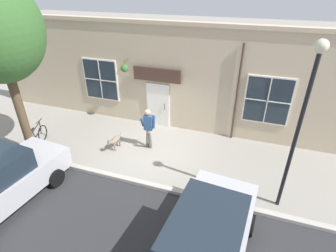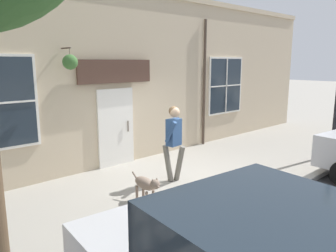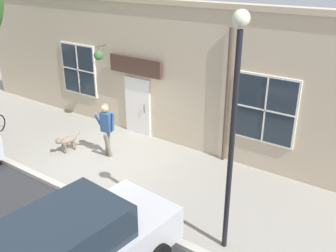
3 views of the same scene
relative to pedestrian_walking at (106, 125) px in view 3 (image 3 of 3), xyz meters
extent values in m
plane|color=gray|center=(0.21, 0.11, -1.10)|extent=(90.00, 90.00, 0.00)
cube|color=#B2ADA3|center=(2.21, 0.11, -1.04)|extent=(0.20, 28.00, 0.12)
cube|color=#C6B293|center=(-2.14, 0.11, 1.21)|extent=(0.30, 18.00, 4.60)
cube|color=#C6B293|center=(-2.14, 0.11, 3.59)|extent=(0.42, 18.00, 0.16)
cube|color=white|center=(-1.97, -0.32, -0.05)|extent=(0.10, 1.10, 2.10)
cube|color=#232D38|center=(-1.94, -0.32, -0.10)|extent=(0.03, 0.90, 1.90)
cylinder|color=#47382D|center=(-1.88, 0.03, -0.05)|extent=(0.03, 0.03, 0.30)
cube|color=#4C3328|center=(-1.87, -0.32, 1.45)|extent=(0.08, 2.20, 0.60)
cylinder|color=#47382D|center=(-1.91, 3.18, 0.98)|extent=(0.09, 0.09, 4.14)
cylinder|color=#47382D|center=(-1.75, -1.72, 2.00)|extent=(0.44, 0.04, 0.04)
cylinder|color=#47382D|center=(-1.57, -1.72, 1.82)|extent=(0.01, 0.01, 0.34)
cone|color=#2D2823|center=(-1.57, -1.72, 1.60)|extent=(0.32, 0.32, 0.18)
sphere|color=#3D6B33|center=(-1.57, -1.72, 1.69)|extent=(0.34, 0.34, 0.34)
cube|color=white|center=(-1.97, -3.28, 0.85)|extent=(0.08, 1.82, 2.02)
cube|color=#232D38|center=(-1.94, -3.28, 0.85)|extent=(0.03, 1.70, 1.90)
cube|color=white|center=(-1.92, -3.28, 0.85)|extent=(0.04, 0.04, 1.90)
cube|color=white|center=(-1.92, -3.28, 0.85)|extent=(0.04, 1.70, 0.04)
cube|color=white|center=(-1.97, 4.39, 0.85)|extent=(0.08, 1.82, 2.02)
cube|color=#232D38|center=(-1.94, 4.39, 0.85)|extent=(0.03, 1.70, 1.90)
cube|color=white|center=(-1.92, 4.39, 0.85)|extent=(0.04, 0.04, 1.90)
cube|color=white|center=(-1.92, 4.39, 0.85)|extent=(0.04, 1.70, 0.04)
cylinder|color=#6B665B|center=(0.10, 0.09, -0.66)|extent=(0.32, 0.17, 0.87)
cylinder|color=#6B665B|center=(-0.10, -0.09, -0.66)|extent=(0.32, 0.17, 0.87)
cube|color=#2D4C7A|center=(0.00, 0.00, 0.09)|extent=(0.26, 0.36, 0.63)
sphere|color=tan|center=(0.02, 0.00, 0.56)|extent=(0.24, 0.24, 0.24)
sphere|color=brown|center=(-0.01, 0.00, 0.59)|extent=(0.23, 0.23, 0.23)
cylinder|color=#2D4C7A|center=(-0.07, 0.22, 0.12)|extent=(0.17, 0.10, 0.57)
cylinder|color=#2D4C7A|center=(0.12, -0.22, 0.14)|extent=(0.34, 0.12, 0.52)
ellipsoid|color=#7F6B5B|center=(0.52, -1.29, -0.69)|extent=(0.64, 0.32, 0.23)
cylinder|color=#7F6B5B|center=(0.71, -1.23, -0.94)|extent=(0.06, 0.06, 0.31)
cylinder|color=#7F6B5B|center=(0.70, -1.38, -0.94)|extent=(0.06, 0.06, 0.31)
cylinder|color=#7F6B5B|center=(0.35, -1.19, -0.94)|extent=(0.06, 0.06, 0.31)
cylinder|color=#7F6B5B|center=(0.33, -1.35, -0.94)|extent=(0.06, 0.06, 0.31)
sphere|color=#7F6B5B|center=(0.89, -1.33, -0.60)|extent=(0.19, 0.19, 0.19)
cone|color=#7F6B5B|center=(1.00, -1.34, -0.62)|extent=(0.11, 0.10, 0.09)
cone|color=#7F6B5B|center=(0.88, -1.28, -0.51)|extent=(0.06, 0.06, 0.07)
cone|color=#7F6B5B|center=(0.87, -1.38, -0.51)|extent=(0.06, 0.06, 0.07)
cylinder|color=#7F6B5B|center=(0.14, -1.25, -0.64)|extent=(0.21, 0.06, 0.14)
cube|color=#1E2833|center=(4.53, 3.29, 0.31)|extent=(2.36, 1.74, 0.68)
cylinder|color=black|center=(2.91, 2.54, -0.79)|extent=(0.63, 0.23, 0.62)
cylinder|color=black|center=(1.65, 5.07, 1.26)|extent=(0.11, 0.11, 4.72)
sphere|color=beige|center=(1.65, 5.07, 3.80)|extent=(0.32, 0.32, 0.32)
camera|label=1|loc=(8.45, 3.77, 5.11)|focal=28.00mm
camera|label=2|loc=(5.42, -5.11, 1.69)|focal=35.00mm
camera|label=3|loc=(7.75, 7.83, 4.65)|focal=40.00mm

